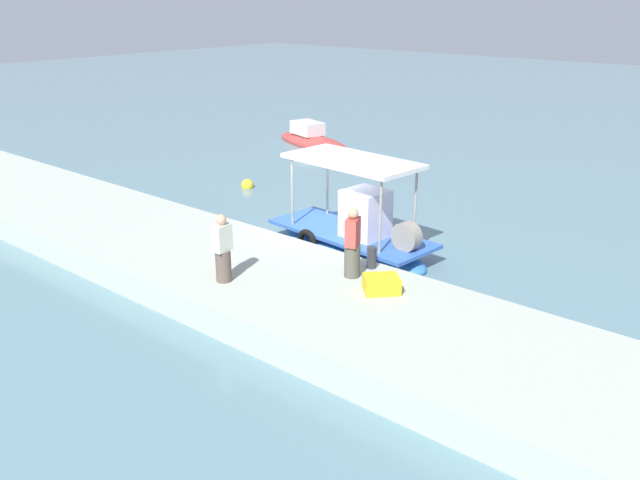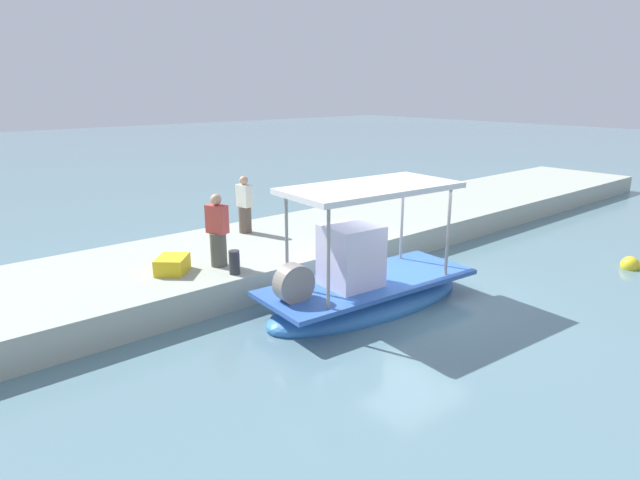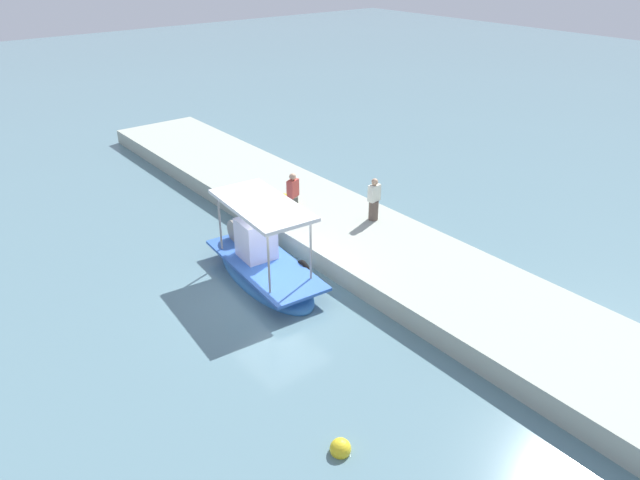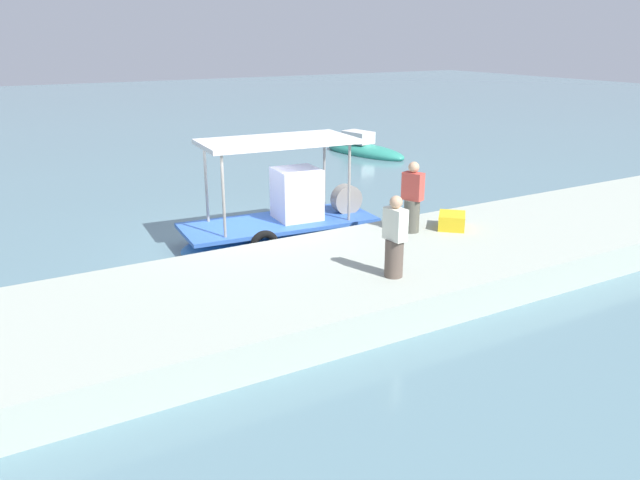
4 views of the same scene
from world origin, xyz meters
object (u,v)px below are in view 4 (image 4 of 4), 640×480
object	(u,v)px
fisherman_near_bollard	(395,241)
cargo_crate	(452,221)
moored_boat_mid	(364,150)
mooring_bollard	(394,214)
main_fishing_boat	(283,225)
fisherman_by_crate	(412,201)

from	to	relation	value
fisherman_near_bollard	cargo_crate	world-z (taller)	fisherman_near_bollard
cargo_crate	moored_boat_mid	distance (m)	13.74
fisherman_near_bollard	moored_boat_mid	size ratio (longest dim) A/B	0.34
cargo_crate	mooring_bollard	bearing A→B (deg)	135.32
mooring_bollard	fisherman_near_bollard	bearing A→B (deg)	-126.75
main_fishing_boat	fisherman_by_crate	size ratio (longest dim) A/B	3.15
moored_boat_mid	fisherman_by_crate	bearing A→B (deg)	-119.54
cargo_crate	fisherman_by_crate	bearing A→B (deg)	165.67
fisherman_by_crate	moored_boat_mid	bearing A→B (deg)	60.46
fisherman_near_bollard	cargo_crate	bearing A→B (deg)	30.75
fisherman_near_bollard	fisherman_by_crate	world-z (taller)	fisherman_by_crate
main_fishing_boat	fisherman_by_crate	bearing A→B (deg)	-53.01
mooring_bollard	cargo_crate	world-z (taller)	mooring_bollard
fisherman_near_bollard	moored_boat_mid	bearing A→B (deg)	57.82
fisherman_near_bollard	mooring_bollard	bearing A→B (deg)	53.25
main_fishing_boat	cargo_crate	xyz separation A→B (m)	(3.09, -2.99, 0.42)
fisherman_by_crate	moored_boat_mid	size ratio (longest dim) A/B	0.36
fisherman_near_bollard	mooring_bollard	size ratio (longest dim) A/B	3.03
mooring_bollard	cargo_crate	bearing A→B (deg)	-44.68
mooring_bollard	moored_boat_mid	bearing A→B (deg)	59.04
fisherman_near_bollard	mooring_bollard	distance (m)	3.60
fisherman_by_crate	cargo_crate	world-z (taller)	fisherman_by_crate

